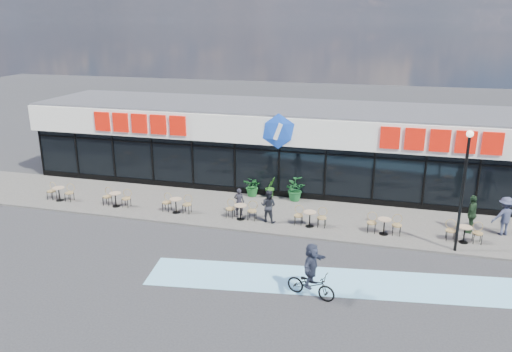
{
  "coord_description": "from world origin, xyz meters",
  "views": [
    {
      "loc": [
        5.54,
        -18.28,
        9.34
      ],
      "look_at": [
        -0.35,
        3.5,
        2.28
      ],
      "focal_mm": 35.0,
      "sensor_mm": 36.0,
      "label": 1
    }
  ],
  "objects_px": {
    "pedestrian_c": "(505,216)",
    "cyclist_a": "(311,275)",
    "potted_plant_left": "(271,187)",
    "pedestrian_a": "(472,214)",
    "bistro_set_0": "(60,192)",
    "potted_plant_mid": "(253,186)",
    "patron_left": "(239,202)",
    "lamp_post": "(464,181)",
    "potted_plant_right": "(294,189)",
    "patron_right": "(268,206)"
  },
  "relations": [
    {
      "from": "lamp_post",
      "to": "cyclist_a",
      "type": "height_order",
      "value": "lamp_post"
    },
    {
      "from": "lamp_post",
      "to": "pedestrian_a",
      "type": "distance_m",
      "value": 3.2
    },
    {
      "from": "potted_plant_right",
      "to": "cyclist_a",
      "type": "relative_size",
      "value": 0.61
    },
    {
      "from": "pedestrian_c",
      "to": "pedestrian_a",
      "type": "bearing_deg",
      "value": -16.62
    },
    {
      "from": "bistro_set_0",
      "to": "potted_plant_right",
      "type": "distance_m",
      "value": 12.53
    },
    {
      "from": "potted_plant_left",
      "to": "pedestrian_a",
      "type": "height_order",
      "value": "pedestrian_a"
    },
    {
      "from": "patron_left",
      "to": "pedestrian_c",
      "type": "height_order",
      "value": "pedestrian_c"
    },
    {
      "from": "potted_plant_right",
      "to": "cyclist_a",
      "type": "distance_m",
      "value": 9.64
    },
    {
      "from": "potted_plant_mid",
      "to": "patron_left",
      "type": "bearing_deg",
      "value": -88.33
    },
    {
      "from": "potted_plant_left",
      "to": "patron_left",
      "type": "relative_size",
      "value": 0.82
    },
    {
      "from": "potted_plant_right",
      "to": "pedestrian_c",
      "type": "distance_m",
      "value": 10.15
    },
    {
      "from": "potted_plant_left",
      "to": "potted_plant_right",
      "type": "height_order",
      "value": "potted_plant_right"
    },
    {
      "from": "potted_plant_left",
      "to": "pedestrian_c",
      "type": "relative_size",
      "value": 0.64
    },
    {
      "from": "pedestrian_c",
      "to": "cyclist_a",
      "type": "relative_size",
      "value": 0.87
    },
    {
      "from": "pedestrian_a",
      "to": "lamp_post",
      "type": "bearing_deg",
      "value": -1.59
    },
    {
      "from": "bistro_set_0",
      "to": "pedestrian_a",
      "type": "relative_size",
      "value": 0.86
    },
    {
      "from": "bistro_set_0",
      "to": "potted_plant_left",
      "type": "xyz_separation_m",
      "value": [
        10.78,
        3.41,
        0.12
      ]
    },
    {
      "from": "pedestrian_a",
      "to": "bistro_set_0",
      "type": "bearing_deg",
      "value": -67.24
    },
    {
      "from": "patron_right",
      "to": "pedestrian_c",
      "type": "height_order",
      "value": "pedestrian_c"
    },
    {
      "from": "potted_plant_right",
      "to": "pedestrian_a",
      "type": "height_order",
      "value": "pedestrian_a"
    },
    {
      "from": "lamp_post",
      "to": "cyclist_a",
      "type": "bearing_deg",
      "value": -136.28
    },
    {
      "from": "lamp_post",
      "to": "patron_left",
      "type": "bearing_deg",
      "value": 171.64
    },
    {
      "from": "bistro_set_0",
      "to": "pedestrian_a",
      "type": "distance_m",
      "value": 20.71
    },
    {
      "from": "lamp_post",
      "to": "cyclist_a",
      "type": "distance_m",
      "value": 7.68
    },
    {
      "from": "bistro_set_0",
      "to": "lamp_post",
      "type": "bearing_deg",
      "value": -2.96
    },
    {
      "from": "potted_plant_right",
      "to": "bistro_set_0",
      "type": "bearing_deg",
      "value": -165.03
    },
    {
      "from": "potted_plant_mid",
      "to": "cyclist_a",
      "type": "distance_m",
      "value": 10.52
    },
    {
      "from": "patron_left",
      "to": "bistro_set_0",
      "type": "bearing_deg",
      "value": -3.62
    },
    {
      "from": "lamp_post",
      "to": "patron_left",
      "type": "relative_size",
      "value": 3.7
    },
    {
      "from": "potted_plant_mid",
      "to": "pedestrian_a",
      "type": "xyz_separation_m",
      "value": [
        10.85,
        -2.14,
        0.33
      ]
    },
    {
      "from": "patron_right",
      "to": "pedestrian_a",
      "type": "height_order",
      "value": "pedestrian_a"
    },
    {
      "from": "pedestrian_c",
      "to": "cyclist_a",
      "type": "xyz_separation_m",
      "value": [
        -7.53,
        -7.37,
        -0.13
      ]
    },
    {
      "from": "bistro_set_0",
      "to": "pedestrian_c",
      "type": "xyz_separation_m",
      "value": [
        22.06,
        1.28,
        0.44
      ]
    },
    {
      "from": "patron_right",
      "to": "pedestrian_c",
      "type": "bearing_deg",
      "value": -164.14
    },
    {
      "from": "potted_plant_left",
      "to": "patron_left",
      "type": "distance_m",
      "value": 3.11
    },
    {
      "from": "lamp_post",
      "to": "pedestrian_a",
      "type": "xyz_separation_m",
      "value": [
        0.85,
        2.19,
        -2.16
      ]
    },
    {
      "from": "potted_plant_mid",
      "to": "cyclist_a",
      "type": "bearing_deg",
      "value": -63.4
    },
    {
      "from": "pedestrian_a",
      "to": "cyclist_a",
      "type": "bearing_deg",
      "value": -20.72
    },
    {
      "from": "potted_plant_mid",
      "to": "cyclist_a",
      "type": "xyz_separation_m",
      "value": [
        4.71,
        -9.4,
        0.2
      ]
    },
    {
      "from": "potted_plant_right",
      "to": "cyclist_a",
      "type": "bearing_deg",
      "value": -75.45
    },
    {
      "from": "pedestrian_c",
      "to": "cyclist_a",
      "type": "bearing_deg",
      "value": 23.06
    },
    {
      "from": "potted_plant_right",
      "to": "pedestrian_c",
      "type": "height_order",
      "value": "pedestrian_c"
    },
    {
      "from": "potted_plant_left",
      "to": "pedestrian_a",
      "type": "relative_size",
      "value": 0.64
    },
    {
      "from": "potted_plant_mid",
      "to": "pedestrian_c",
      "type": "distance_m",
      "value": 12.41
    },
    {
      "from": "bistro_set_0",
      "to": "potted_plant_left",
      "type": "height_order",
      "value": "potted_plant_left"
    },
    {
      "from": "potted_plant_mid",
      "to": "patron_left",
      "type": "relative_size",
      "value": 0.8
    },
    {
      "from": "pedestrian_c",
      "to": "cyclist_a",
      "type": "height_order",
      "value": "cyclist_a"
    },
    {
      "from": "bistro_set_0",
      "to": "pedestrian_c",
      "type": "height_order",
      "value": "pedestrian_c"
    },
    {
      "from": "lamp_post",
      "to": "potted_plant_left",
      "type": "bearing_deg",
      "value": 153.85
    },
    {
      "from": "lamp_post",
      "to": "patron_right",
      "type": "height_order",
      "value": "lamp_post"
    }
  ]
}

